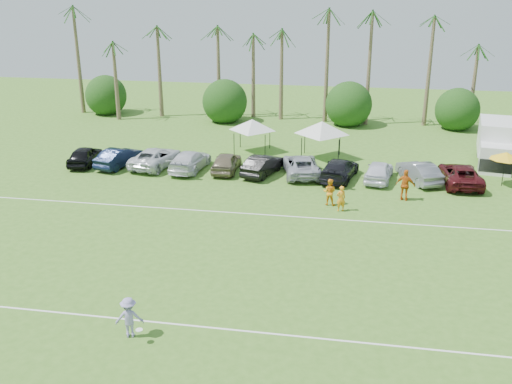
# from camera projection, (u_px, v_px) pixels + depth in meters

# --- Properties ---
(ground) EXTENTS (120.00, 120.00, 0.00)m
(ground) POSITION_uv_depth(u_px,v_px,m) (160.00, 354.00, 20.95)
(ground) COLOR #406F21
(ground) RESTS_ON ground
(field_lines) EXTENTS (80.00, 12.10, 0.01)m
(field_lines) POSITION_uv_depth(u_px,v_px,m) (213.00, 258.00, 28.35)
(field_lines) COLOR white
(field_lines) RESTS_ON ground
(palm_tree_0) EXTENTS (2.40, 2.40, 8.90)m
(palm_tree_0) POSITION_uv_depth(u_px,v_px,m) (69.00, 41.00, 57.08)
(palm_tree_0) COLOR brown
(palm_tree_0) RESTS_ON ground
(palm_tree_1) EXTENTS (2.40, 2.40, 9.90)m
(palm_tree_1) POSITION_uv_depth(u_px,v_px,m) (116.00, 32.00, 55.98)
(palm_tree_1) COLOR brown
(palm_tree_1) RESTS_ON ground
(palm_tree_2) EXTENTS (2.40, 2.40, 10.90)m
(palm_tree_2) POSITION_uv_depth(u_px,v_px,m) (164.00, 24.00, 54.88)
(palm_tree_2) COLOR brown
(palm_tree_2) RESTS_ON ground
(palm_tree_3) EXTENTS (2.40, 2.40, 11.90)m
(palm_tree_3) POSITION_uv_depth(u_px,v_px,m) (204.00, 15.00, 53.95)
(palm_tree_3) COLOR brown
(palm_tree_3) RESTS_ON ground
(palm_tree_4) EXTENTS (2.40, 2.40, 8.90)m
(palm_tree_4) POSITION_uv_depth(u_px,v_px,m) (246.00, 44.00, 54.19)
(palm_tree_4) COLOR brown
(palm_tree_4) RESTS_ON ground
(palm_tree_5) EXTENTS (2.40, 2.40, 9.90)m
(palm_tree_5) POSITION_uv_depth(u_px,v_px,m) (288.00, 35.00, 53.25)
(palm_tree_5) COLOR brown
(palm_tree_5) RESTS_ON ground
(palm_tree_6) EXTENTS (2.40, 2.40, 10.90)m
(palm_tree_6) POSITION_uv_depth(u_px,v_px,m) (331.00, 26.00, 52.31)
(palm_tree_6) COLOR brown
(palm_tree_6) RESTS_ON ground
(palm_tree_7) EXTENTS (2.40, 2.40, 11.90)m
(palm_tree_7) POSITION_uv_depth(u_px,v_px,m) (376.00, 17.00, 51.38)
(palm_tree_7) COLOR brown
(palm_tree_7) RESTS_ON ground
(palm_tree_8) EXTENTS (2.40, 2.40, 8.90)m
(palm_tree_8) POSITION_uv_depth(u_px,v_px,m) (430.00, 47.00, 51.47)
(palm_tree_8) COLOR brown
(palm_tree_8) RESTS_ON ground
(palm_tree_9) EXTENTS (2.40, 2.40, 9.90)m
(palm_tree_9) POSITION_uv_depth(u_px,v_px,m) (490.00, 38.00, 50.36)
(palm_tree_9) COLOR brown
(palm_tree_9) RESTS_ON ground
(bush_tree_0) EXTENTS (4.00, 4.00, 4.00)m
(bush_tree_0) POSITION_uv_depth(u_px,v_px,m) (107.00, 96.00, 59.47)
(bush_tree_0) COLOR brown
(bush_tree_0) RESTS_ON ground
(bush_tree_1) EXTENTS (4.00, 4.00, 4.00)m
(bush_tree_1) POSITION_uv_depth(u_px,v_px,m) (228.00, 100.00, 57.39)
(bush_tree_1) COLOR brown
(bush_tree_1) RESTS_ON ground
(bush_tree_2) EXTENTS (4.00, 4.00, 4.00)m
(bush_tree_2) POSITION_uv_depth(u_px,v_px,m) (349.00, 104.00, 55.46)
(bush_tree_2) COLOR brown
(bush_tree_2) RESTS_ON ground
(bush_tree_3) EXTENTS (4.00, 4.00, 4.00)m
(bush_tree_3) POSITION_uv_depth(u_px,v_px,m) (456.00, 108.00, 53.86)
(bush_tree_3) COLOR brown
(bush_tree_3) RESTS_ON ground
(sideline_player_a) EXTENTS (0.68, 0.58, 1.59)m
(sideline_player_a) POSITION_uv_depth(u_px,v_px,m) (341.00, 198.00, 33.95)
(sideline_player_a) COLOR orange
(sideline_player_a) RESTS_ON ground
(sideline_player_b) EXTENTS (0.90, 0.76, 1.67)m
(sideline_player_b) POSITION_uv_depth(u_px,v_px,m) (329.00, 192.00, 34.89)
(sideline_player_b) COLOR orange
(sideline_player_b) RESTS_ON ground
(sideline_player_c) EXTENTS (1.26, 0.78, 2.00)m
(sideline_player_c) POSITION_uv_depth(u_px,v_px,m) (405.00, 185.00, 35.58)
(sideline_player_c) COLOR #CB5D16
(sideline_player_c) RESTS_ON ground
(box_truck) EXTENTS (3.28, 6.44, 3.17)m
(box_truck) POSITION_uv_depth(u_px,v_px,m) (496.00, 142.00, 42.61)
(box_truck) COLOR white
(box_truck) RESTS_ON ground
(canopy_tent_left) EXTENTS (3.87, 3.87, 3.14)m
(canopy_tent_left) POSITION_uv_depth(u_px,v_px,m) (252.00, 119.00, 45.36)
(canopy_tent_left) COLOR black
(canopy_tent_left) RESTS_ON ground
(canopy_tent_right) EXTENTS (4.29, 4.29, 3.48)m
(canopy_tent_right) POSITION_uv_depth(u_px,v_px,m) (322.00, 121.00, 43.37)
(canopy_tent_right) COLOR black
(canopy_tent_right) RESTS_ON ground
(market_umbrella) EXTENTS (2.12, 2.12, 2.37)m
(market_umbrella) POSITION_uv_depth(u_px,v_px,m) (506.00, 156.00, 37.72)
(market_umbrella) COLOR black
(market_umbrella) RESTS_ON ground
(frisbee_player) EXTENTS (1.26, 0.95, 1.66)m
(frisbee_player) POSITION_uv_depth(u_px,v_px,m) (129.00, 317.00, 21.76)
(frisbee_player) COLOR #9288C1
(frisbee_player) RESTS_ON ground
(parked_car_0) EXTENTS (2.06, 4.31, 1.42)m
(parked_car_0) POSITION_uv_depth(u_px,v_px,m) (85.00, 156.00, 42.75)
(parked_car_0) COLOR black
(parked_car_0) RESTS_ON ground
(parked_car_1) EXTENTS (2.56, 4.55, 1.42)m
(parked_car_1) POSITION_uv_depth(u_px,v_px,m) (119.00, 157.00, 42.33)
(parked_car_1) COLOR black
(parked_car_1) RESTS_ON ground
(parked_car_2) EXTENTS (3.21, 5.44, 1.42)m
(parked_car_2) POSITION_uv_depth(u_px,v_px,m) (156.00, 157.00, 42.30)
(parked_car_2) COLOR silver
(parked_car_2) RESTS_ON ground
(parked_car_3) EXTENTS (2.40, 5.05, 1.42)m
(parked_car_3) POSITION_uv_depth(u_px,v_px,m) (190.00, 161.00, 41.54)
(parked_car_3) COLOR silver
(parked_car_3) RESTS_ON ground
(parked_car_4) EXTENTS (1.71, 4.18, 1.42)m
(parked_car_4) POSITION_uv_depth(u_px,v_px,m) (226.00, 162.00, 41.21)
(parked_car_4) COLOR #796B53
(parked_car_4) RESTS_ON ground
(parked_car_5) EXTENTS (2.68, 4.56, 1.42)m
(parked_car_5) POSITION_uv_depth(u_px,v_px,m) (263.00, 165.00, 40.54)
(parked_car_5) COLOR black
(parked_car_5) RESTS_ON ground
(parked_car_6) EXTENTS (3.38, 5.49, 1.42)m
(parked_car_6) POSITION_uv_depth(u_px,v_px,m) (301.00, 165.00, 40.49)
(parked_car_6) COLOR #A7A9B4
(parked_car_6) RESTS_ON ground
(parked_car_7) EXTENTS (2.98, 5.20, 1.42)m
(parked_car_7) POSITION_uv_depth(u_px,v_px,m) (339.00, 169.00, 39.64)
(parked_car_7) COLOR black
(parked_car_7) RESTS_ON ground
(parked_car_8) EXTENTS (2.34, 4.39, 1.42)m
(parked_car_8) POSITION_uv_depth(u_px,v_px,m) (379.00, 171.00, 39.23)
(parked_car_8) COLOR white
(parked_car_8) RESTS_ON ground
(parked_car_9) EXTENTS (3.03, 4.56, 1.42)m
(parked_car_9) POSITION_uv_depth(u_px,v_px,m) (419.00, 172.00, 39.09)
(parked_car_9) COLOR slate
(parked_car_9) RESTS_ON ground
(parked_car_10) EXTENTS (2.58, 5.21, 1.42)m
(parked_car_10) POSITION_uv_depth(u_px,v_px,m) (460.00, 174.00, 38.50)
(parked_car_10) COLOR #4A1115
(parked_car_10) RESTS_ON ground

